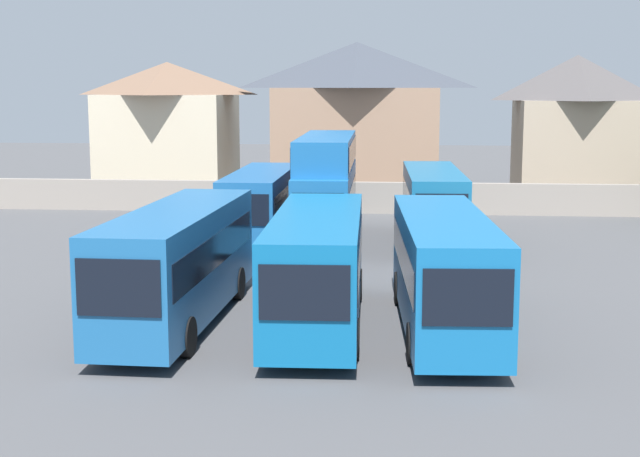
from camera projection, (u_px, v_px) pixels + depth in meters
ground at (348, 233)px, 44.75m from camera, size 140.00×140.00×0.00m
depot_boundary_wall at (356, 197)px, 51.87m from camera, size 56.00×0.50×1.80m
bus_1 at (179, 259)px, 27.35m from camera, size 2.71×10.95×3.55m
bus_2 at (317, 263)px, 27.10m from camera, size 2.94×10.80×3.43m
bus_3 at (444, 266)px, 26.51m from camera, size 3.08×10.79×3.45m
bus_4 at (261, 201)px, 42.19m from camera, size 2.65×10.26×3.29m
bus_5 at (327, 182)px, 42.17m from camera, size 2.74×11.58×4.95m
bus_6 at (433, 202)px, 41.40m from camera, size 2.78×10.42×3.43m
house_terrace_left at (169, 127)px, 60.75m from camera, size 8.68×8.27×8.86m
house_terrace_centre at (357, 119)px, 58.78m from camera, size 11.08×6.53×10.08m
house_terrace_right at (575, 126)px, 57.68m from camera, size 7.69×6.53×9.23m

